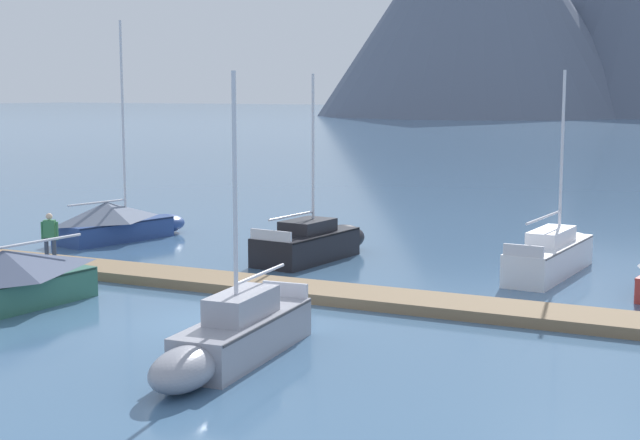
# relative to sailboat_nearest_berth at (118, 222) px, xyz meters

# --- Properties ---
(ground_plane) EXTENTS (700.00, 700.00, 0.00)m
(ground_plane) POSITION_rel_sailboat_nearest_berth_xyz_m (11.34, -9.39, -0.76)
(ground_plane) COLOR #426689
(dock) EXTENTS (25.76, 3.54, 0.30)m
(dock) POSITION_rel_sailboat_nearest_berth_xyz_m (11.34, -5.39, -0.61)
(dock) COLOR #846B4C
(dock) RESTS_ON ground
(sailboat_nearest_berth) EXTENTS (2.88, 6.17, 8.85)m
(sailboat_nearest_berth) POSITION_rel_sailboat_nearest_berth_xyz_m (0.00, 0.00, 0.00)
(sailboat_nearest_berth) COLOR navy
(sailboat_nearest_berth) RESTS_ON ground
(sailboat_mid_dock_port) EXTENTS (2.15, 5.78, 6.65)m
(sailboat_mid_dock_port) POSITION_rel_sailboat_nearest_berth_xyz_m (9.11, 0.19, -0.14)
(sailboat_mid_dock_port) COLOR black
(sailboat_mid_dock_port) RESTS_ON ground
(sailboat_mid_dock_starboard) EXTENTS (2.01, 6.23, 6.48)m
(sailboat_mid_dock_starboard) POSITION_rel_sailboat_nearest_berth_xyz_m (13.98, -12.12, -0.16)
(sailboat_mid_dock_starboard) COLOR #93939E
(sailboat_mid_dock_starboard) RESTS_ON ground
(sailboat_far_berth) EXTENTS (1.57, 6.85, 6.74)m
(sailboat_far_berth) POSITION_rel_sailboat_nearest_berth_xyz_m (17.43, 1.83, -0.12)
(sailboat_far_berth) COLOR silver
(sailboat_far_berth) RESTS_ON ground
(person_on_dock) EXTENTS (0.53, 0.37, 1.69)m
(person_on_dock) POSITION_rel_sailboat_nearest_berth_xyz_m (2.56, -6.30, 0.50)
(person_on_dock) COLOR #384256
(person_on_dock) RESTS_ON dock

